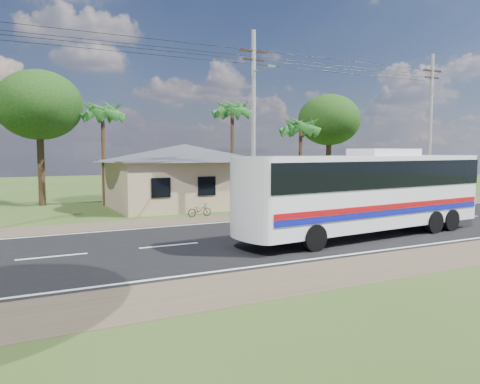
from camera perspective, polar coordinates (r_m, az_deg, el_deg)
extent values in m
plane|color=#2C4719|center=(21.42, 2.92, -5.49)|extent=(120.00, 120.00, 0.00)
cube|color=black|center=(21.42, 2.92, -5.46)|extent=(120.00, 10.00, 0.02)
cube|color=brown|center=(27.17, -3.96, -3.25)|extent=(120.00, 3.00, 0.01)
cube|color=brown|center=(16.25, 14.59, -9.03)|extent=(120.00, 3.00, 0.01)
cube|color=silver|center=(25.54, -2.37, -3.73)|extent=(120.00, 0.15, 0.01)
cube|color=silver|center=(17.59, 10.66, -7.81)|extent=(120.00, 0.15, 0.01)
cube|color=silver|center=(21.42, 2.92, -5.43)|extent=(120.00, 0.15, 0.01)
cube|color=tan|center=(33.38, -6.78, 1.02)|extent=(10.00, 8.00, 3.20)
cube|color=#4C4F54|center=(33.31, -6.80, 3.85)|extent=(10.60, 8.60, 0.10)
pyramid|color=#4C4F54|center=(33.31, -6.83, 5.83)|extent=(12.40, 10.00, 1.20)
cube|color=black|center=(28.61, -9.62, 0.52)|extent=(1.20, 0.08, 1.20)
cube|color=black|center=(29.65, -4.08, 0.74)|extent=(1.20, 0.08, 1.20)
cube|color=black|center=(30.94, 1.04, 0.92)|extent=(1.20, 0.08, 1.20)
cylinder|color=#341E13|center=(32.86, 13.31, 0.33)|extent=(0.16, 0.16, 2.60)
cylinder|color=#341E13|center=(35.67, 9.57, 0.75)|extent=(0.16, 0.16, 2.60)
cylinder|color=#341E13|center=(36.00, 18.90, 0.59)|extent=(0.16, 0.16, 2.60)
cylinder|color=#341E13|center=(38.58, 15.06, 0.97)|extent=(0.16, 0.16, 2.60)
cube|color=brown|center=(34.82, 15.51, 3.18)|extent=(5.20, 2.28, 0.90)
cube|color=brown|center=(36.47, 13.17, 3.30)|extent=(5.20, 2.28, 0.90)
cube|color=#341E13|center=(35.63, 14.33, 3.80)|extent=(5.20, 0.12, 0.12)
cube|color=#9E9E99|center=(32.99, 16.24, -1.20)|extent=(7.00, 0.30, 0.90)
cylinder|color=#9E9E99|center=(28.25, 1.64, 8.25)|extent=(0.26, 0.26, 11.00)
cube|color=#341E13|center=(28.81, 1.66, 16.82)|extent=(1.80, 0.12, 0.12)
cube|color=#341E13|center=(28.71, 1.66, 15.84)|extent=(1.40, 0.10, 0.10)
cylinder|color=#9E9E99|center=(37.80, 22.17, 7.06)|extent=(0.26, 0.26, 11.00)
cube|color=#341E13|center=(38.23, 22.39, 13.51)|extent=(1.80, 0.12, 0.12)
cube|color=#341E13|center=(38.15, 22.37, 12.77)|extent=(1.40, 0.10, 0.10)
cylinder|color=gray|center=(27.73, 2.68, 14.76)|extent=(0.08, 2.00, 0.08)
cube|color=gray|center=(26.88, 3.78, 15.06)|extent=(0.50, 0.18, 0.12)
cylinder|color=black|center=(25.99, -14.79, 17.51)|extent=(16.00, 0.02, 0.02)
cylinder|color=black|center=(32.97, 13.57, 14.82)|extent=(15.00, 0.02, 0.02)
cylinder|color=#47301E|center=(35.46, 7.37, 3.51)|extent=(0.28, 0.28, 6.00)
cylinder|color=#47301E|center=(37.57, -0.95, 4.77)|extent=(0.28, 0.28, 7.50)
cylinder|color=#47301E|center=(34.86, -16.29, 4.15)|extent=(0.28, 0.28, 7.00)
cylinder|color=#47301E|center=(36.34, -23.08, 3.15)|extent=(0.50, 0.50, 5.95)
ellipsoid|color=black|center=(36.47, -23.31, 9.71)|extent=(6.00, 6.00, 4.92)
cylinder|color=#47301E|center=(43.33, 10.73, 3.46)|extent=(0.50, 0.50, 5.60)
ellipsoid|color=black|center=(43.41, 10.82, 8.64)|extent=(5.60, 5.60, 4.59)
cube|color=white|center=(22.14, 15.26, 0.13)|extent=(13.03, 3.87, 3.21)
cube|color=black|center=(22.09, 15.30, 2.20)|extent=(13.09, 3.94, 1.18)
cube|color=black|center=(17.90, 1.33, 0.56)|extent=(0.36, 2.46, 1.92)
cube|color=#A2090F|center=(21.32, 17.92, -1.71)|extent=(12.57, 1.23, 0.24)
cube|color=#0D1291|center=(21.35, 17.90, -2.42)|extent=(12.57, 1.23, 0.24)
cube|color=white|center=(22.87, 17.17, 4.66)|extent=(3.36, 2.01, 0.32)
cylinder|color=black|center=(18.49, 9.00, -5.54)|extent=(1.10, 0.47, 1.07)
cylinder|color=black|center=(20.37, 4.40, -4.52)|extent=(1.10, 0.47, 1.07)
cylinder|color=black|center=(24.05, 22.51, -3.42)|extent=(1.10, 0.47, 1.07)
cylinder|color=black|center=(25.53, 17.99, -2.82)|extent=(1.10, 0.47, 1.07)
cylinder|color=black|center=(25.11, 24.20, -3.14)|extent=(1.10, 0.47, 1.07)
cylinder|color=black|center=(26.52, 19.76, -2.58)|extent=(1.10, 0.47, 1.07)
imported|color=black|center=(27.97, -4.97, -2.21)|extent=(1.54, 0.63, 0.79)
imported|color=navy|center=(33.86, 15.93, -0.40)|extent=(0.68, 0.52, 1.65)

